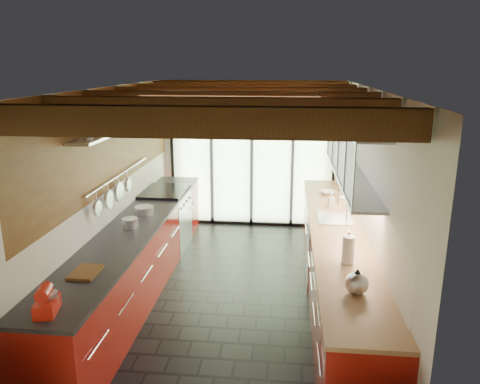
{
  "coord_description": "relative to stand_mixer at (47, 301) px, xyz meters",
  "views": [
    {
      "loc": [
        0.63,
        -5.47,
        2.87
      ],
      "look_at": [
        0.03,
        0.4,
        1.25
      ],
      "focal_mm": 35.0,
      "sensor_mm": 36.0,
      "label": 1
    }
  ],
  "objects": [
    {
      "name": "ground",
      "position": [
        1.27,
        2.24,
        -1.02
      ],
      "size": [
        5.5,
        5.5,
        0.0
      ],
      "primitive_type": "plane",
      "color": "black",
      "rests_on": "ground"
    },
    {
      "name": "pot_large",
      "position": [
        0.0,
        2.04,
        -0.04
      ],
      "size": [
        0.25,
        0.25,
        0.12
      ],
      "primitive_type": "cylinder",
      "rotation": [
        0.0,
        0.0,
        0.36
      ],
      "color": "silver",
      "rests_on": "left_counter"
    },
    {
      "name": "soap_bottle",
      "position": [
        2.54,
        3.22,
        -0.0
      ],
      "size": [
        0.1,
        0.1,
        0.19
      ],
      "primitive_type": "imported",
      "rotation": [
        0.0,
        0.0,
        0.18
      ],
      "color": "silver",
      "rests_on": "right_counter"
    },
    {
      "name": "cutting_board",
      "position": [
        0.0,
        0.73,
        -0.08
      ],
      "size": [
        0.25,
        0.34,
        0.03
      ],
      "primitive_type": "cube",
      "rotation": [
        0.0,
        0.0,
        -0.0
      ],
      "color": "brown",
      "rests_on": "left_counter"
    },
    {
      "name": "right_counter",
      "position": [
        2.54,
        2.24,
        -0.56
      ],
      "size": [
        0.68,
        5.0,
        0.92
      ],
      "color": "maroon",
      "rests_on": "ground"
    },
    {
      "name": "left_counter",
      "position": [
        -0.01,
        2.24,
        -0.56
      ],
      "size": [
        0.68,
        5.0,
        0.92
      ],
      "color": "maroon",
      "rests_on": "ground"
    },
    {
      "name": "left_wall_fixtures",
      "position": [
        -0.2,
        2.39,
        0.86
      ],
      "size": [
        0.28,
        2.6,
        0.96
      ],
      "color": "silver",
      "rests_on": "ground"
    },
    {
      "name": "pot_small",
      "position": [
        0.0,
        2.62,
        -0.05
      ],
      "size": [
        0.28,
        0.28,
        0.1
      ],
      "primitive_type": "cylinder",
      "rotation": [
        0.0,
        0.0,
        0.12
      ],
      "color": "silver",
      "rests_on": "left_counter"
    },
    {
      "name": "glass_door",
      "position": [
        1.27,
        4.94,
        0.64
      ],
      "size": [
        2.95,
        0.1,
        2.9
      ],
      "color": "#C6EAAD",
      "rests_on": "ground"
    },
    {
      "name": "kettle",
      "position": [
        2.54,
        0.59,
        0.01
      ],
      "size": [
        0.27,
        0.29,
        0.24
      ],
      "color": "silver",
      "rests_on": "right_counter"
    },
    {
      "name": "bowl",
      "position": [
        2.54,
        3.84,
        -0.07
      ],
      "size": [
        0.29,
        0.29,
        0.06
      ],
      "primitive_type": "imported",
      "rotation": [
        0.0,
        0.0,
        0.28
      ],
      "color": "silver",
      "rests_on": "right_counter"
    },
    {
      "name": "range_stove",
      "position": [
        -0.01,
        3.69,
        -0.55
      ],
      "size": [
        0.66,
        0.9,
        0.97
      ],
      "color": "silver",
      "rests_on": "ground"
    },
    {
      "name": "paper_towel",
      "position": [
        2.54,
        1.24,
        0.04
      ],
      "size": [
        0.16,
        0.16,
        0.34
      ],
      "color": "white",
      "rests_on": "right_counter"
    },
    {
      "name": "ceiling_beams",
      "position": [
        1.27,
        2.62,
        1.44
      ],
      "size": [
        3.14,
        5.06,
        4.9
      ],
      "color": "#593316",
      "rests_on": "ground"
    },
    {
      "name": "sink_assembly",
      "position": [
        2.56,
        2.64,
        -0.06
      ],
      "size": [
        0.45,
        0.52,
        0.43
      ],
      "color": "silver",
      "rests_on": "right_counter"
    },
    {
      "name": "upper_cabinets_right",
      "position": [
        2.7,
        2.54,
        0.83
      ],
      "size": [
        0.34,
        3.0,
        3.0
      ],
      "color": "silver",
      "rests_on": "ground"
    },
    {
      "name": "stand_mixer",
      "position": [
        0.0,
        0.0,
        0.0
      ],
      "size": [
        0.21,
        0.3,
        0.25
      ],
      "color": "red",
      "rests_on": "left_counter"
    },
    {
      "name": "room_shell",
      "position": [
        1.27,
        2.24,
        0.64
      ],
      "size": [
        5.5,
        5.5,
        5.5
      ],
      "color": "silver",
      "rests_on": "ground"
    }
  ]
}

